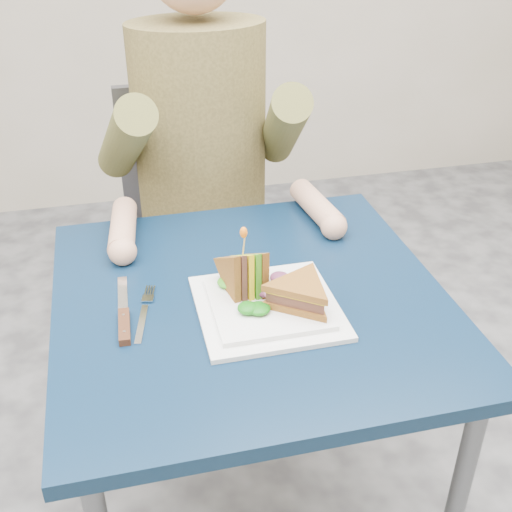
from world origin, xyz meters
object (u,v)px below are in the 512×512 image
object	(u,v)px
diner	(200,112)
sandwich_flat	(300,293)
plate	(267,306)
fork	(144,315)
chair	(200,223)
table	(251,328)
knife	(124,320)
sandwich_upright	(244,275)

from	to	relation	value
diner	sandwich_flat	bearing A→B (deg)	-83.32
diner	plate	distance (m)	0.63
sandwich_flat	fork	size ratio (longest dim) A/B	1.14
chair	diner	size ratio (longest dim) A/B	1.25
table	chair	bearing A→B (deg)	90.00
chair	diner	xyz separation A→B (m)	(-0.00, -0.11, 0.37)
knife	sandwich_upright	bearing A→B (deg)	5.84
table	chair	distance (m)	0.68
table	sandwich_flat	xyz separation A→B (m)	(0.07, -0.08, 0.12)
sandwich_upright	sandwich_flat	bearing A→B (deg)	-38.14
plate	sandwich_flat	world-z (taller)	sandwich_flat
table	knife	bearing A→B (deg)	-172.48
table	knife	xyz separation A→B (m)	(-0.24, -0.03, 0.09)
chair	sandwich_upright	world-z (taller)	chair
chair	plate	distance (m)	0.75
sandwich_flat	sandwich_upright	distance (m)	0.11
knife	table	bearing A→B (deg)	7.52
plate	knife	size ratio (longest dim) A/B	1.17
plate	fork	size ratio (longest dim) A/B	1.46
table	plate	world-z (taller)	plate
chair	plate	xyz separation A→B (m)	(0.02, -0.72, 0.20)
diner	fork	size ratio (longest dim) A/B	4.19
plate	sandwich_upright	xyz separation A→B (m)	(-0.03, 0.05, 0.05)
table	diner	distance (m)	0.62
chair	sandwich_upright	distance (m)	0.72
table	diner	world-z (taller)	diner
diner	plate	world-z (taller)	diner
sandwich_flat	knife	distance (m)	0.32
sandwich_upright	plate	bearing A→B (deg)	-52.80
plate	table	bearing A→B (deg)	109.82
chair	table	bearing A→B (deg)	-90.00
fork	diner	bearing A→B (deg)	70.15
table	fork	distance (m)	0.22
diner	sandwich_upright	distance (m)	0.58
diner	fork	distance (m)	0.64
sandwich_flat	chair	bearing A→B (deg)	95.69
chair	fork	size ratio (longest dim) A/B	5.23
table	sandwich_flat	size ratio (longest dim) A/B	3.71
plate	knife	distance (m)	0.26
fork	knife	bearing A→B (deg)	-159.43
fork	table	bearing A→B (deg)	5.08
table	sandwich_upright	world-z (taller)	sandwich_upright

